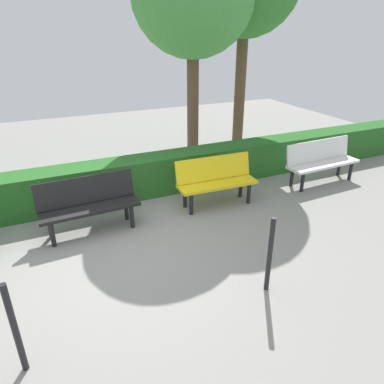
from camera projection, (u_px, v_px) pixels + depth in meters
The scene contains 7 objects.
ground_plane at pixel (118, 252), 5.07m from camera, with size 18.18×18.18×0.00m, color gray.
bench_white at pixel (321, 160), 7.20m from camera, with size 1.63×0.52×0.86m.
bench_yellow at pixel (216, 179), 6.29m from camera, with size 1.44×0.52×0.86m.
bench_black at pixel (88, 203), 5.44m from camera, with size 1.52×0.53×0.86m.
hedge_row at pixel (146, 176), 6.73m from camera, with size 14.18×0.57×0.73m, color #266023.
railing_post_mid at pixel (270, 255), 4.16m from camera, with size 0.06×0.06×1.00m, color black.
railing_post_far at pixel (15, 329), 3.14m from camera, with size 0.06×0.06×1.00m, color black.
Camera 1 is at (0.77, 4.29, 2.93)m, focal length 33.08 mm.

